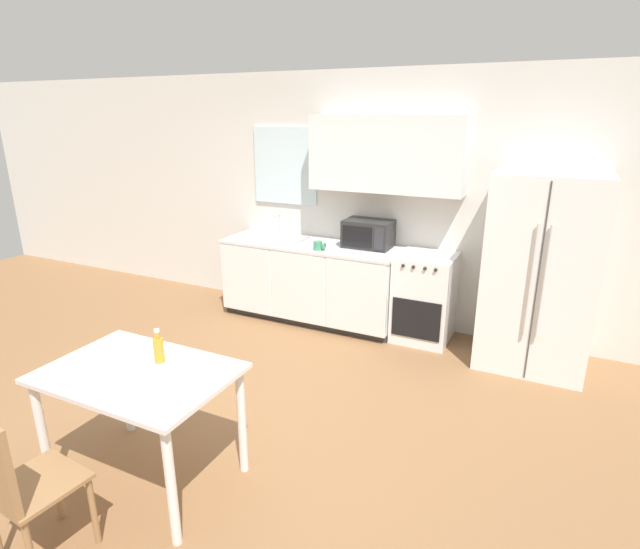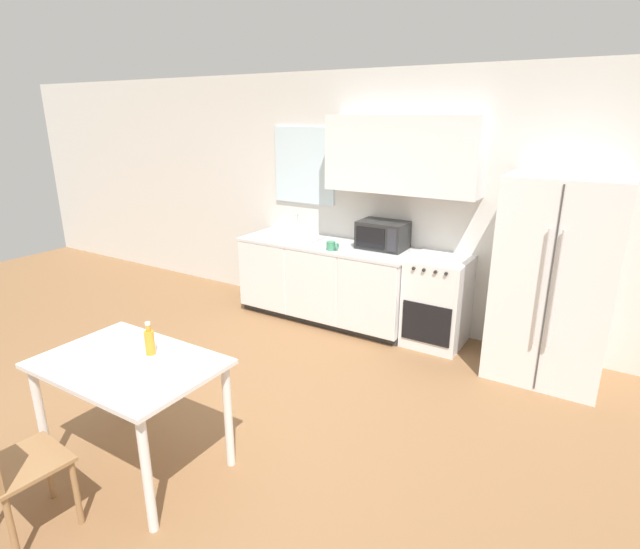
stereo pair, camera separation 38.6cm
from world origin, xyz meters
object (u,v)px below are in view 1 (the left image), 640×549
oven_range (424,297)px  microwave (368,234)px  drink_bottle (159,349)px  dining_table (139,388)px  refrigerator (540,273)px  dining_chair_near (15,480)px  coffee_mug (319,246)px

oven_range → microwave: 0.89m
drink_bottle → dining_table: bearing=-105.7°
refrigerator → drink_bottle: (-2.04, -2.63, -0.03)m
oven_range → dining_table: 3.06m
oven_range → dining_chair_near: (-1.12, -3.64, 0.08)m
dining_table → dining_chair_near: bearing=-96.0°
dining_table → drink_bottle: size_ratio=5.10×
oven_range → dining_table: bearing=-109.9°
microwave → coffee_mug: bearing=-140.3°
refrigerator → microwave: size_ratio=3.54×
microwave → dining_chair_near: microwave is taller
oven_range → dining_table: oven_range is taller
microwave → dining_table: 3.00m
coffee_mug → drink_bottle: size_ratio=0.59×
dining_chair_near → refrigerator: bearing=64.0°
dining_table → drink_bottle: bearing=74.3°
drink_bottle → refrigerator: bearing=52.1°
coffee_mug → dining_chair_near: (-0.03, -3.38, -0.40)m
drink_bottle → dining_chair_near: bearing=-97.6°
dining_chair_near → coffee_mug: bearing=95.0°
coffee_mug → drink_bottle: 2.47m
microwave → dining_table: (-0.37, -2.96, -0.38)m
oven_range → coffee_mug: bearing=-166.6°
refrigerator → dining_chair_near: size_ratio=1.92×
dining_table → drink_bottle: drink_bottle is taller
dining_chair_near → drink_bottle: drink_bottle is taller
refrigerator → microwave: 1.73m
refrigerator → coffee_mug: bearing=-175.6°
refrigerator → dining_chair_near: (-2.17, -3.54, -0.36)m
dining_chair_near → drink_bottle: 0.98m
coffee_mug → dining_table: 2.63m
oven_range → microwave: bearing=172.4°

